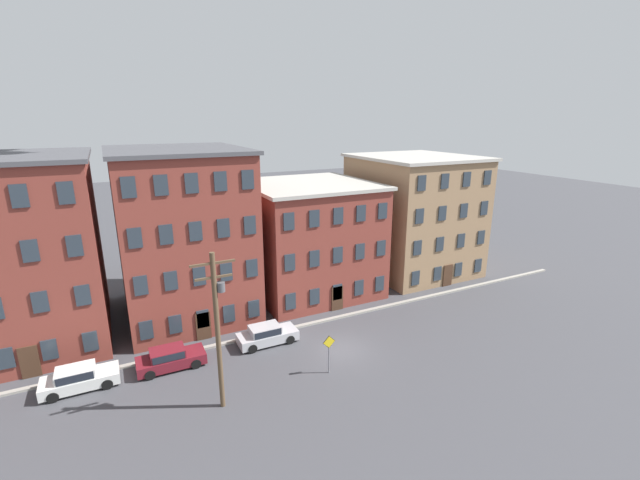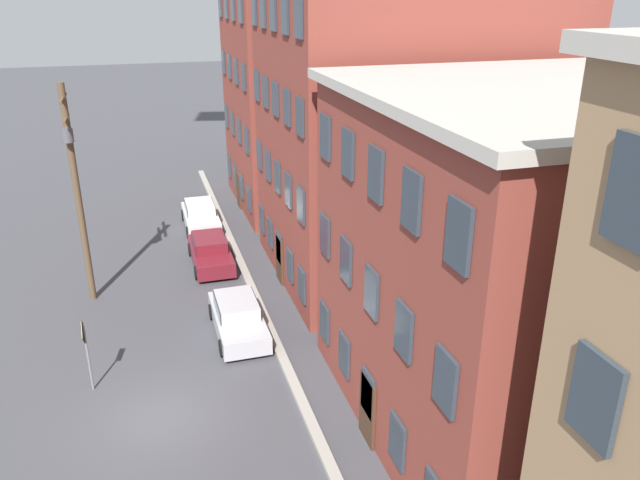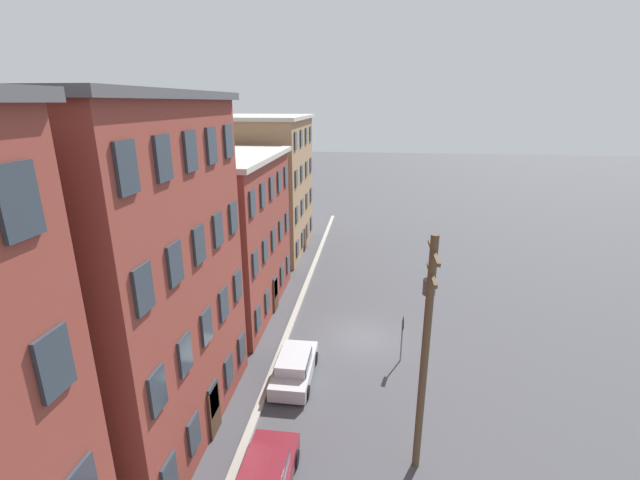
{
  "view_description": "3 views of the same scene",
  "coord_description": "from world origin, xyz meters",
  "views": [
    {
      "loc": [
        -13.69,
        -24.0,
        16.22
      ],
      "look_at": [
        0.02,
        3.51,
        7.37
      ],
      "focal_mm": 24.0,
      "sensor_mm": 36.0,
      "label": 1
    },
    {
      "loc": [
        17.2,
        0.17,
        12.92
      ],
      "look_at": [
        -0.23,
        5.39,
        5.44
      ],
      "focal_mm": 35.0,
      "sensor_mm": 36.0,
      "label": 2
    },
    {
      "loc": [
        -22.81,
        -0.37,
        13.48
      ],
      "look_at": [
        -1.32,
        2.37,
        6.48
      ],
      "focal_mm": 24.0,
      "sensor_mm": 36.0,
      "label": 3
    }
  ],
  "objects": [
    {
      "name": "apartment_midblock",
      "position": [
        -8.57,
        11.96,
        6.95
      ],
      "size": [
        10.41,
        12.43,
        13.88
      ],
      "color": "brown",
      "rests_on": "ground_plane"
    },
    {
      "name": "apartment_annex",
      "position": [
        15.41,
        11.84,
        6.2
      ],
      "size": [
        11.25,
        12.19,
        12.37
      ],
      "color": "#9E7A56",
      "rests_on": "ground_plane"
    },
    {
      "name": "car_silver",
      "position": [
        -4.53,
        3.27,
        0.75
      ],
      "size": [
        4.4,
        1.92,
        1.43
      ],
      "color": "#B7B7BC",
      "rests_on": "ground_plane"
    },
    {
      "name": "kerb_strip",
      "position": [
        0.0,
        4.5,
        0.08
      ],
      "size": [
        56.0,
        0.36,
        0.16
      ],
      "primitive_type": "cube",
      "color": "#9E998E",
      "rests_on": "ground_plane"
    },
    {
      "name": "utility_pole",
      "position": [
        -9.22,
        -2.4,
        5.28
      ],
      "size": [
        2.4,
        0.44,
        9.4
      ],
      "color": "brown",
      "rests_on": "ground_plane"
    },
    {
      "name": "apartment_far",
      "position": [
        2.91,
        11.57,
        5.22
      ],
      "size": [
        11.44,
        11.66,
        10.41
      ],
      "color": "brown",
      "rests_on": "ground_plane"
    },
    {
      "name": "caution_sign",
      "position": [
        -2.18,
        -2.19,
        1.8
      ],
      "size": [
        0.89,
        0.08,
        2.71
      ],
      "color": "slate",
      "rests_on": "ground_plane"
    },
    {
      "name": "ground_plane",
      "position": [
        0.0,
        0.0,
        0.0
      ],
      "size": [
        200.0,
        200.0,
        0.0
      ],
      "primitive_type": "plane",
      "color": "#424247"
    }
  ]
}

